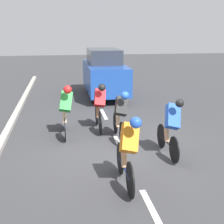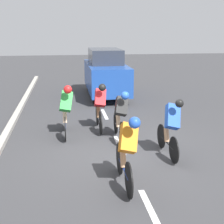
{
  "view_description": "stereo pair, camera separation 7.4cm",
  "coord_description": "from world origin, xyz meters",
  "px_view_note": "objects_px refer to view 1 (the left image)",
  "views": [
    {
      "loc": [
        1.48,
        7.57,
        3.12
      ],
      "look_at": [
        0.2,
        -0.33,
        0.95
      ],
      "focal_mm": 50.0,
      "sensor_mm": 36.0,
      "label": 1
    },
    {
      "loc": [
        1.4,
        7.58,
        3.12
      ],
      "look_at": [
        0.2,
        -0.33,
        0.95
      ],
      "focal_mm": 50.0,
      "sensor_mm": 36.0,
      "label": 2
    }
  ],
  "objects_px": {
    "cyclist_blue": "(171,126)",
    "support_car": "(104,73)",
    "cyclist_green": "(66,109)",
    "cyclist_red": "(99,106)",
    "cyclist_black": "(120,114)",
    "cyclist_orange": "(128,149)"
  },
  "relations": [
    {
      "from": "cyclist_blue",
      "to": "support_car",
      "type": "xyz_separation_m",
      "value": [
        0.65,
        -7.31,
        0.3
      ]
    },
    {
      "from": "cyclist_blue",
      "to": "support_car",
      "type": "relative_size",
      "value": 0.38
    },
    {
      "from": "cyclist_orange",
      "to": "support_car",
      "type": "relative_size",
      "value": 0.4
    },
    {
      "from": "cyclist_orange",
      "to": "cyclist_red",
      "type": "relative_size",
      "value": 1.02
    },
    {
      "from": "cyclist_blue",
      "to": "support_car",
      "type": "height_order",
      "value": "support_car"
    },
    {
      "from": "cyclist_black",
      "to": "cyclist_blue",
      "type": "xyz_separation_m",
      "value": [
        -1.02,
        1.33,
        0.02
      ]
    },
    {
      "from": "cyclist_black",
      "to": "support_car",
      "type": "relative_size",
      "value": 0.39
    },
    {
      "from": "cyclist_black",
      "to": "support_car",
      "type": "bearing_deg",
      "value": -93.48
    },
    {
      "from": "cyclist_green",
      "to": "cyclist_red",
      "type": "relative_size",
      "value": 1.02
    },
    {
      "from": "cyclist_black",
      "to": "support_car",
      "type": "distance_m",
      "value": 6.01
    },
    {
      "from": "cyclist_red",
      "to": "support_car",
      "type": "distance_m",
      "value": 5.08
    },
    {
      "from": "cyclist_orange",
      "to": "cyclist_blue",
      "type": "bearing_deg",
      "value": -135.11
    },
    {
      "from": "support_car",
      "to": "cyclist_blue",
      "type": "bearing_deg",
      "value": 95.1
    },
    {
      "from": "cyclist_red",
      "to": "cyclist_green",
      "type": "bearing_deg",
      "value": 21.01
    },
    {
      "from": "cyclist_green",
      "to": "support_car",
      "type": "xyz_separation_m",
      "value": [
        -1.89,
        -5.4,
        0.26
      ]
    },
    {
      "from": "cyclist_black",
      "to": "cyclist_green",
      "type": "bearing_deg",
      "value": -20.93
    },
    {
      "from": "cyclist_black",
      "to": "cyclist_blue",
      "type": "height_order",
      "value": "cyclist_blue"
    },
    {
      "from": "cyclist_green",
      "to": "cyclist_blue",
      "type": "height_order",
      "value": "cyclist_green"
    },
    {
      "from": "support_car",
      "to": "cyclist_green",
      "type": "bearing_deg",
      "value": 70.77
    },
    {
      "from": "cyclist_green",
      "to": "cyclist_black",
      "type": "bearing_deg",
      "value": 159.07
    },
    {
      "from": "cyclist_blue",
      "to": "cyclist_black",
      "type": "bearing_deg",
      "value": -52.55
    },
    {
      "from": "cyclist_green",
      "to": "cyclist_orange",
      "type": "height_order",
      "value": "cyclist_green"
    }
  ]
}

